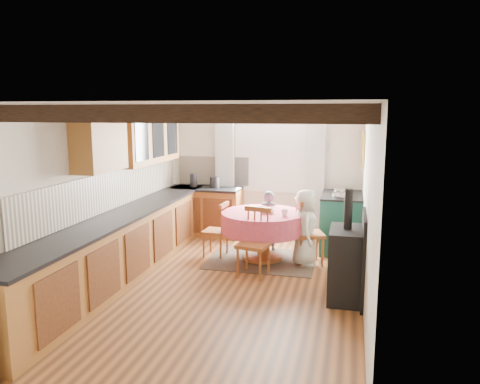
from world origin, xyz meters
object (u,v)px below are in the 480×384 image
(aga_range, at_px, (342,222))
(child_right, at_px, (305,228))
(chair_left, at_px, (215,229))
(cup, at_px, (285,213))
(dining_table, at_px, (262,236))
(child_far, at_px, (269,220))
(cast_iron_stove, at_px, (347,245))
(chair_right, at_px, (310,232))
(chair_near, at_px, (253,243))

(aga_range, distance_m, child_right, 1.08)
(child_right, bearing_deg, chair_left, 77.49)
(chair_left, xyz_separation_m, cup, (1.16, -0.24, 0.38))
(dining_table, distance_m, child_far, 0.62)
(child_right, distance_m, cup, 0.41)
(dining_table, bearing_deg, child_right, -3.86)
(cast_iron_stove, bearing_deg, child_right, 117.67)
(chair_left, height_order, aga_range, aga_range)
(cup, bearing_deg, child_far, 116.03)
(chair_left, xyz_separation_m, chair_right, (1.52, -0.02, 0.06))
(chair_near, bearing_deg, child_right, 55.67)
(aga_range, relative_size, child_right, 0.90)
(chair_right, xyz_separation_m, cup, (-0.36, -0.21, 0.32))
(cup, bearing_deg, dining_table, 153.88)
(chair_left, relative_size, chair_right, 0.88)
(dining_table, height_order, child_far, child_far)
(child_far, distance_m, cup, 0.93)
(child_far, bearing_deg, chair_left, 45.29)
(cup, bearing_deg, child_right, 24.57)
(chair_right, distance_m, cast_iron_stove, 1.42)
(dining_table, bearing_deg, cup, -26.12)
(dining_table, relative_size, chair_right, 1.27)
(dining_table, relative_size, child_far, 1.27)
(dining_table, relative_size, aga_range, 1.22)
(child_far, bearing_deg, cup, 126.04)
(chair_near, xyz_separation_m, aga_range, (1.19, 1.61, -0.00))
(dining_table, height_order, chair_near, chair_near)
(dining_table, xyz_separation_m, cup, (0.37, -0.18, 0.44))
(cast_iron_stove, relative_size, cup, 13.08)
(dining_table, height_order, chair_left, chair_left)
(cast_iron_stove, xyz_separation_m, cup, (-0.93, 1.07, 0.13))
(dining_table, distance_m, aga_range, 1.50)
(chair_near, distance_m, child_far, 1.32)
(child_right, bearing_deg, chair_near, 126.75)
(chair_left, height_order, child_right, child_right)
(chair_near, xyz_separation_m, chair_left, (-0.80, 0.77, -0.05))
(chair_right, height_order, cast_iron_stove, cast_iron_stove)
(chair_left, xyz_separation_m, child_far, (0.78, 0.55, 0.06))
(chair_right, bearing_deg, child_far, 33.43)
(chair_near, distance_m, chair_right, 1.04)
(chair_near, xyz_separation_m, chair_right, (0.73, 0.75, 0.01))
(child_far, bearing_deg, dining_table, 101.34)
(chair_near, height_order, aga_range, chair_near)
(child_far, distance_m, child_right, 0.95)
(cup, bearing_deg, chair_near, -124.42)
(aga_range, distance_m, child_far, 1.24)
(chair_near, height_order, chair_left, chair_near)
(dining_table, height_order, aga_range, aga_range)
(chair_left, relative_size, cast_iron_stove, 0.63)
(child_far, bearing_deg, aga_range, -156.50)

